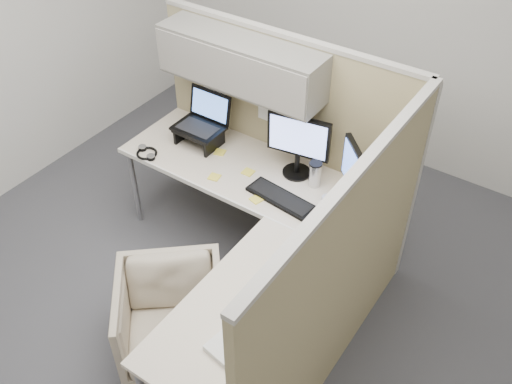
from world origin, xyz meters
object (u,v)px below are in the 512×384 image
Objects in this scene: desk at (248,223)px; keyboard at (281,198)px; monitor_left at (298,141)px; office_chair at (172,313)px.

keyboard is at bearing 74.13° from desk.
monitor_left is at bearing 88.26° from desk.
desk is 4.29× the size of monitor_left.
office_chair is at bearing -106.88° from monitor_left.
desk is 0.74m from office_chair.
desk is at bearing 36.72° from office_chair.
desk is 4.13× the size of keyboard.
keyboard is (0.08, 0.27, 0.05)m from desk.
desk reaches higher than office_chair.
office_chair is 1.39m from monitor_left.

